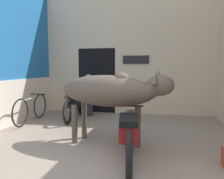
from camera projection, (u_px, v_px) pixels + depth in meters
The scene contains 9 objects.
ground_plane at pixel (83, 178), 2.87m from camera, with size 30.00×30.00×0.00m, color gray.
wall_left_shopfront at pixel (3, 46), 5.24m from camera, with size 0.25×4.17×4.06m.
wall_back_with_doorway at pixel (118, 59), 7.05m from camera, with size 5.27×0.93×4.06m.
cow at pixel (110, 92), 3.96m from camera, with size 2.21×1.05×1.42m.
motorcycle_near at pixel (128, 131), 3.47m from camera, with size 0.58×2.06×0.76m.
motorcycle_far at pixel (75, 103), 6.21m from camera, with size 0.58×1.97×0.76m.
bicycle at pixel (31, 109), 5.79m from camera, with size 0.44×1.70×0.71m.
shopkeeper_seated at pixel (88, 94), 6.62m from camera, with size 0.44×0.34×1.24m.
plastic_stool at pixel (76, 106), 6.82m from camera, with size 0.36×0.36×0.44m.
Camera 1 is at (0.92, -2.61, 1.44)m, focal length 35.00 mm.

